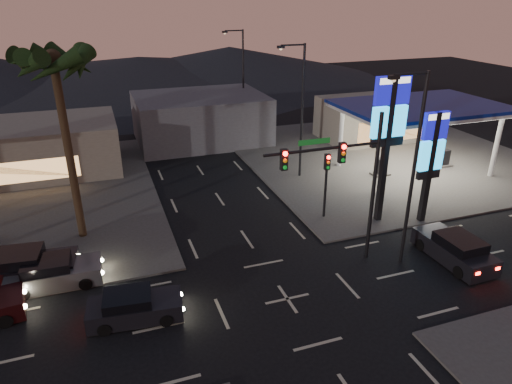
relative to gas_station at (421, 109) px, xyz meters
name	(u,v)px	position (x,y,z in m)	size (l,w,h in m)	color
ground	(287,299)	(-16.00, -12.00, -5.08)	(140.00, 140.00, 0.00)	black
corner_lot_ne	(383,156)	(0.00, 4.00, -5.02)	(24.00, 24.00, 0.12)	#47443F
gas_station	(421,109)	(0.00, 0.00, 0.00)	(12.20, 8.20, 5.47)	silver
convenience_store	(374,119)	(2.00, 9.00, -3.08)	(10.00, 6.00, 4.00)	#726B5B
pylon_sign_tall	(389,122)	(-7.50, -6.50, 1.31)	(2.20, 0.35, 9.00)	black
pylon_sign_short	(432,151)	(-5.00, -7.50, -0.42)	(1.60, 0.35, 7.00)	black
traffic_signal_mast	(345,171)	(-12.24, -10.01, 0.15)	(6.10, 0.39, 8.00)	black
pedestal_signal	(326,175)	(-10.50, -5.02, -2.16)	(0.32, 0.39, 4.30)	black
streetlight_near	(412,161)	(-9.21, -11.00, 0.64)	(2.14, 0.25, 10.00)	black
streetlight_mid	(300,104)	(-9.21, 2.00, 0.64)	(2.14, 0.25, 10.00)	black
streetlight_far	(241,75)	(-9.21, 16.00, 0.64)	(2.14, 0.25, 10.00)	black
palm_a	(55,74)	(-25.00, -2.50, 4.35)	(4.41, 4.41, 10.86)	black
building_far_west	(10,150)	(-30.00, 10.00, -3.08)	(16.00, 8.00, 4.00)	#726B5B
building_far_mid	(200,118)	(-14.00, 14.00, -2.88)	(12.00, 9.00, 4.40)	#4C4C51
hill_right	(230,62)	(-1.00, 48.00, -2.58)	(50.00, 50.00, 5.00)	black
hill_center	(139,70)	(-16.00, 48.00, -3.08)	(60.00, 60.00, 4.00)	black
car_lane_a_front	(134,307)	(-22.89, -11.07, -4.46)	(4.26, 2.11, 1.35)	black
car_lane_b_front	(53,273)	(-26.32, -7.14, -4.41)	(4.52, 1.99, 1.46)	#5B5B5D
car_lane_b_mid	(23,268)	(-27.73, -6.27, -4.32)	(5.16, 2.57, 1.63)	black
suv_station	(455,249)	(-6.32, -11.90, -4.37)	(2.07, 4.65, 1.54)	black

